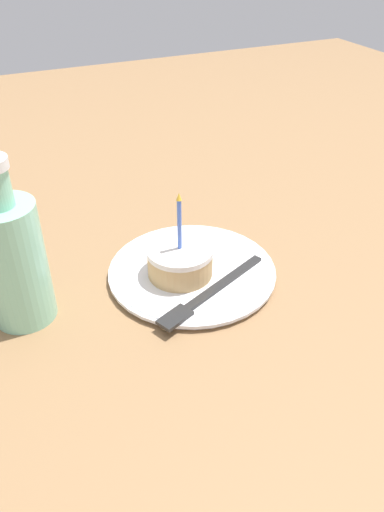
# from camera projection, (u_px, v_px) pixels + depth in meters

# --- Properties ---
(ground_plane) EXTENTS (2.40, 2.40, 0.04)m
(ground_plane) POSITION_uv_depth(u_px,v_px,m) (181.00, 297.00, 0.70)
(ground_plane) COLOR olive
(ground_plane) RESTS_ON ground
(plate) EXTENTS (0.24, 0.24, 0.01)m
(plate) POSITION_uv_depth(u_px,v_px,m) (192.00, 271.00, 0.71)
(plate) COLOR silver
(plate) RESTS_ON ground_plane
(cake_slice) EXTENTS (0.09, 0.09, 0.13)m
(cake_slice) POSITION_uv_depth(u_px,v_px,m) (180.00, 260.00, 0.69)
(cake_slice) COLOR tan
(cake_slice) RESTS_ON plate
(fork) EXTENTS (0.09, 0.19, 0.01)m
(fork) POSITION_uv_depth(u_px,v_px,m) (207.00, 294.00, 0.66)
(fork) COLOR #262626
(fork) RESTS_ON plate
(bottle) EXTENTS (0.08, 0.08, 0.22)m
(bottle) POSITION_uv_depth(u_px,v_px,m) (13.00, 259.00, 0.60)
(bottle) COLOR #8CD1B2
(bottle) RESTS_ON ground_plane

